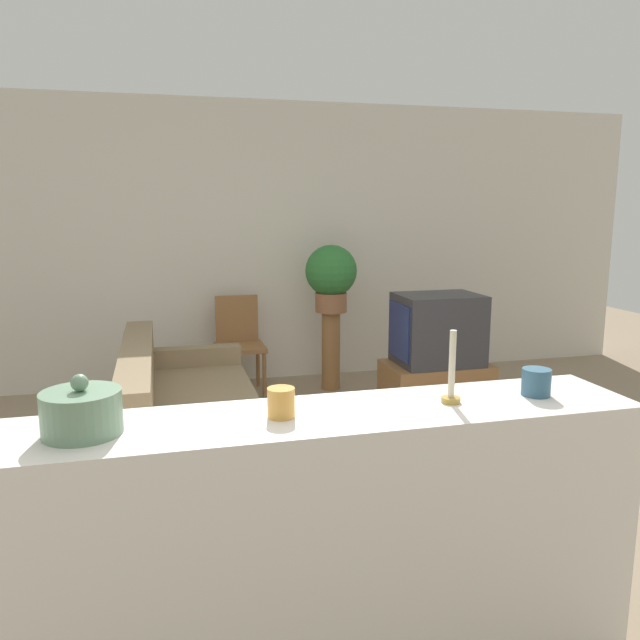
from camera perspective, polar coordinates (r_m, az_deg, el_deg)
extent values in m
plane|color=gray|center=(3.19, -3.75, -22.25)|extent=(14.00, 14.00, 0.00)
cube|color=beige|center=(6.10, -10.03, 6.81)|extent=(9.00, 0.06, 2.70)
cube|color=#847051|center=(4.41, -11.50, -9.77)|extent=(0.90, 2.04, 0.43)
cube|color=#847051|center=(4.29, -16.37, -4.97)|extent=(0.20, 2.04, 0.37)
cube|color=#847051|center=(3.50, -10.65, -13.87)|extent=(0.90, 0.16, 0.58)
cube|color=#847051|center=(5.28, -12.11, -5.54)|extent=(0.90, 0.16, 0.58)
cube|color=olive|center=(5.31, 10.54, -6.17)|extent=(0.85, 0.53, 0.43)
cube|color=#333338|center=(5.19, 10.72, -0.83)|extent=(0.67, 0.50, 0.58)
cube|color=navy|center=(5.06, 7.27, -1.02)|extent=(0.02, 0.41, 0.45)
cube|color=olive|center=(5.76, -7.31, -2.50)|extent=(0.44, 0.44, 0.04)
cube|color=olive|center=(5.91, -7.62, 0.16)|extent=(0.40, 0.04, 0.43)
cylinder|color=olive|center=(5.62, -8.94, -5.30)|extent=(0.04, 0.04, 0.42)
cylinder|color=olive|center=(5.66, -5.10, -5.08)|extent=(0.04, 0.04, 0.42)
cylinder|color=olive|center=(5.98, -9.31, -4.33)|extent=(0.04, 0.04, 0.42)
cylinder|color=olive|center=(6.03, -5.70, -4.13)|extent=(0.04, 0.04, 0.42)
cylinder|color=olive|center=(5.88, 1.00, -2.82)|extent=(0.17, 0.17, 0.74)
cylinder|color=#8E5B3D|center=(5.79, 1.01, 1.63)|extent=(0.29, 0.29, 0.18)
sphere|color=#2D7033|center=(5.75, 1.02, 4.52)|extent=(0.48, 0.48, 0.48)
cube|color=white|center=(2.37, -0.68, -20.33)|extent=(2.36, 0.44, 1.02)
cylinder|color=gray|center=(2.09, -20.95, -7.91)|extent=(0.25, 0.25, 0.14)
sphere|color=gray|center=(2.06, -21.13, -5.37)|extent=(0.05, 0.05, 0.05)
cylinder|color=gold|center=(2.11, -3.58, -7.54)|extent=(0.09, 0.09, 0.10)
cylinder|color=#B7933D|center=(2.32, 11.86, -7.15)|extent=(0.07, 0.07, 0.02)
cylinder|color=beige|center=(2.28, 11.99, -3.96)|extent=(0.02, 0.02, 0.25)
cylinder|color=#335B75|center=(2.48, 19.16, -5.39)|extent=(0.11, 0.11, 0.10)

